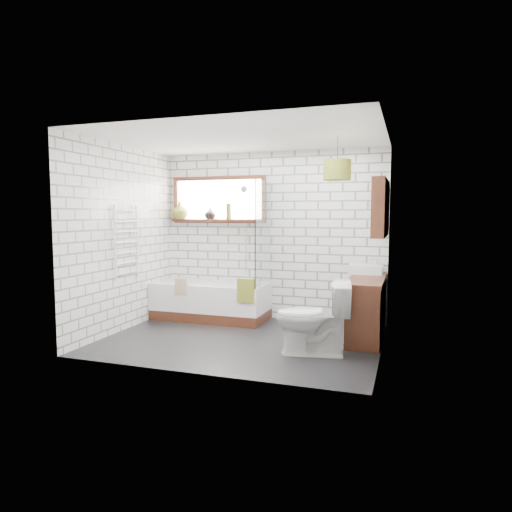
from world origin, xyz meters
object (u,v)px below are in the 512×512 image
(vanity, at_px, (367,308))
(pendant, at_px, (337,170))
(toilet, at_px, (313,318))
(bathtub, at_px, (211,301))
(basin, at_px, (366,269))

(vanity, xyz_separation_m, pendant, (-0.35, -0.38, 1.72))
(toilet, bearing_deg, vanity, 140.18)
(bathtub, bearing_deg, pendant, -19.63)
(vanity, bearing_deg, toilet, -119.60)
(bathtub, height_order, toilet, toilet)
(bathtub, relative_size, pendant, 5.22)
(toilet, distance_m, pendant, 1.77)
(vanity, height_order, toilet, toilet)
(bathtub, xyz_separation_m, basin, (2.26, 0.10, 0.56))
(basin, height_order, toilet, basin)
(bathtub, relative_size, basin, 3.85)
(basin, distance_m, toilet, 1.46)
(pendant, bearing_deg, bathtub, 160.37)
(vanity, distance_m, pendant, 1.79)
(basin, relative_size, toilet, 0.53)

